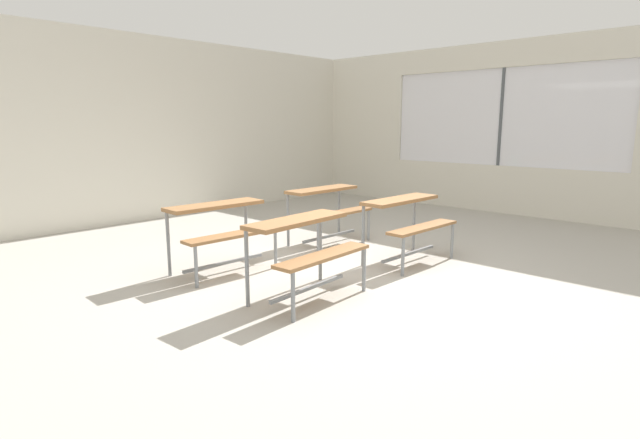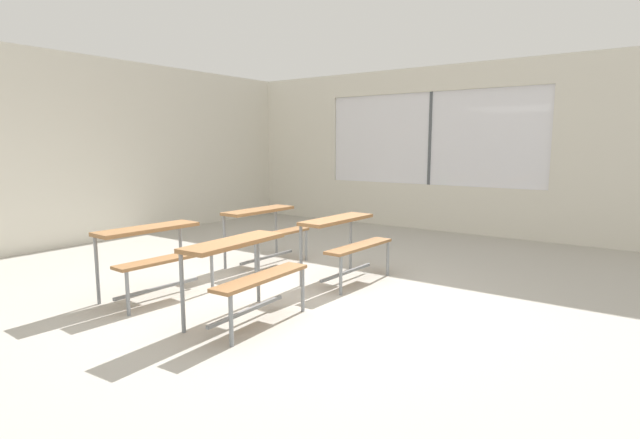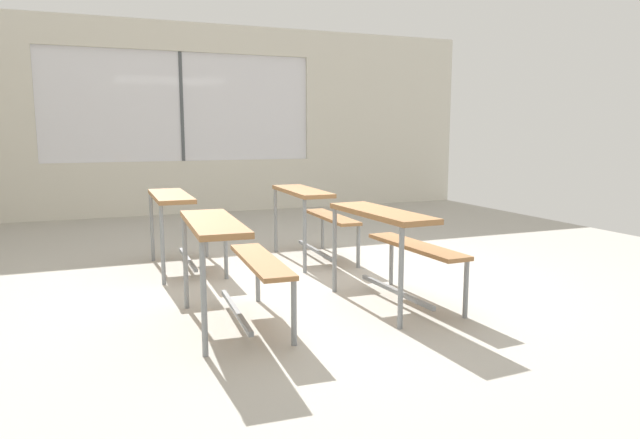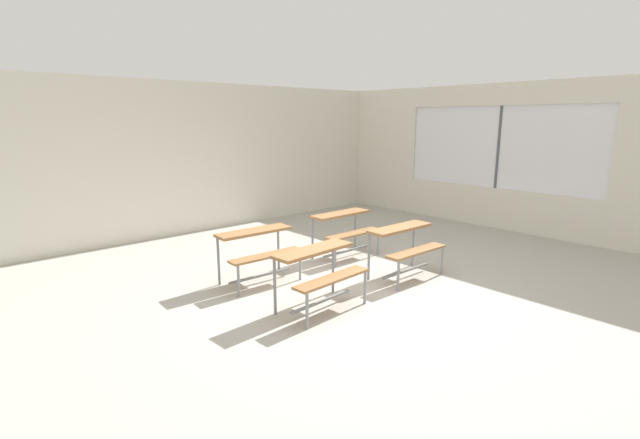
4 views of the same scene
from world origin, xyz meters
TOP-DOWN VIEW (x-y plane):
  - ground at (0.00, 0.00)m, footprint 10.00×9.00m
  - wall_back at (0.00, 4.50)m, footprint 10.00×0.12m
  - wall_right at (5.00, -0.13)m, footprint 0.12×9.00m
  - desk_bench_r0c0 at (-0.65, -0.19)m, footprint 1.13×0.65m
  - desk_bench_r0c1 at (1.04, -0.18)m, footprint 1.12×0.62m
  - desk_bench_r1c0 at (-0.67, 1.08)m, footprint 1.13×0.65m
  - desk_bench_r1c1 at (1.10, 1.12)m, footprint 1.11×0.61m

SIDE VIEW (x-z plane):
  - ground at x=0.00m, z-range -0.05..0.00m
  - desk_bench_r0c0 at x=-0.65m, z-range 0.19..0.93m
  - desk_bench_r0c1 at x=1.04m, z-range 0.19..0.93m
  - desk_bench_r1c0 at x=-0.67m, z-range 0.19..0.93m
  - desk_bench_r1c1 at x=1.10m, z-range 0.19..0.93m
  - wall_right at x=5.00m, z-range -0.05..2.95m
  - wall_back at x=0.00m, z-range 0.00..3.00m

